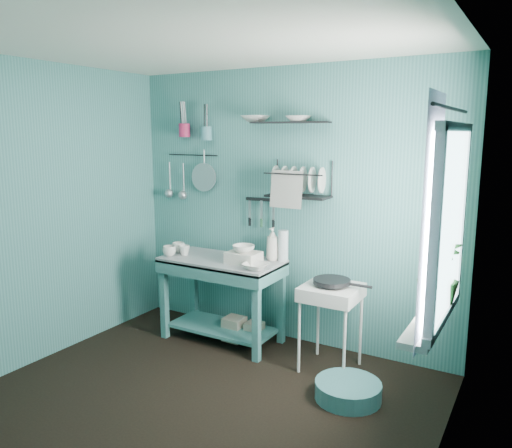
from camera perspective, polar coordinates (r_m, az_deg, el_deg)
The scene contains 35 objects.
floor at distance 3.77m, azimuth -7.67°, elevation -20.29°, with size 3.20×3.20×0.00m, color black.
ceiling at distance 3.30m, azimuth -8.77°, elevation 20.42°, with size 3.20×3.20×0.00m, color silver.
wall_back at distance 4.57m, azimuth 3.58°, elevation 1.93°, with size 3.20×3.20×0.00m, color #3B7A77.
wall_left at distance 4.48m, azimuth -24.45°, elevation 0.86°, with size 3.00×3.00×0.00m, color #3B7A77.
wall_right at distance 2.66m, azimuth 20.08°, elevation -4.80°, with size 3.00×3.00×0.00m, color #3B7A77.
work_counter at distance 4.69m, azimuth -3.90°, elevation -8.63°, with size 1.11×0.55×0.78m, color #377472.
mug_left at distance 4.73m, azimuth -9.88°, elevation -3.06°, with size 0.12×0.12×0.10m, color silver.
mug_mid at distance 4.74m, azimuth -8.18°, elevation -3.00°, with size 0.10×0.10×0.09m, color silver.
mug_right at distance 4.86m, azimuth -8.85°, elevation -2.67°, with size 0.12×0.12×0.10m, color silver.
wash_tub at distance 4.42m, azimuth -1.43°, elevation -3.84°, with size 0.28×0.22×0.10m, color beige.
tub_bowl at distance 4.40m, azimuth -1.43°, elevation -2.82°, with size 0.20×0.20×0.06m, color silver.
soap_bottle at distance 4.50m, azimuth 1.89°, elevation -2.28°, with size 0.12×0.12×0.30m, color beige.
water_bottle at distance 4.47m, azimuth 3.13°, elevation -2.49°, with size 0.09×0.09×0.28m, color silver.
counter_bowl at distance 4.22m, azimuth -0.04°, elevation -4.85°, with size 0.22×0.22×0.05m, color silver.
hotplate_stand at distance 4.20m, azimuth 8.51°, elevation -11.61°, with size 0.44×0.44×0.71m, color silver.
frying_pan at distance 4.07m, azimuth 8.66°, elevation -6.48°, with size 0.30×0.30×0.04m, color black.
knife_strip at distance 4.65m, azimuth 0.68°, elevation 2.82°, with size 0.32×0.02×0.03m, color black.
dish_rack at distance 4.34m, azimuth 4.86°, elevation 5.14°, with size 0.55×0.24×0.32m, color black.
upper_shelf at distance 4.40m, azimuth 3.99°, elevation 11.51°, with size 0.70×0.18×0.01m, color black.
shelf_bowl_left at distance 4.56m, azimuth -0.06°, elevation 11.80°, with size 0.23×0.23×0.06m, color silver.
shelf_bowl_right at distance 4.37m, azimuth 4.87°, elevation 12.61°, with size 0.20×0.20×0.05m, color silver.
utensil_cup_magenta at distance 5.05m, azimuth -8.19°, elevation 10.56°, with size 0.11×0.11×0.13m, color #B82250.
utensil_cup_teal at distance 4.89m, azimuth -5.69°, elevation 10.26°, with size 0.11×0.11×0.13m, color teal.
colander at distance 4.96m, azimuth -5.98°, elevation 5.34°, with size 0.28×0.28×0.03m, color #A7AAAF.
ladle_outer at distance 5.25m, azimuth -9.83°, elevation 5.34°, with size 0.01×0.01×0.30m, color #A7AAAF.
ladle_inner at distance 5.13m, azimuth -8.28°, elevation 5.20°, with size 0.01×0.01×0.30m, color #A7AAAF.
hook_rail at distance 5.06m, azimuth -7.26°, elevation 7.82°, with size 0.01×0.01×0.60m, color black.
window_glass at distance 3.06m, azimuth 21.51°, elevation -0.07°, with size 1.10×1.10×0.00m, color white.
windowsill at distance 3.23m, azimuth 19.30°, elevation -10.29°, with size 0.16×0.95×0.04m, color silver.
curtain at distance 2.77m, azimuth 19.28°, elevation 0.10°, with size 1.35×1.35×0.00m, color silver.
curtain_rod at distance 3.03m, azimuth 21.48°, elevation 12.19°, with size 0.02×0.02×1.05m, color black.
potted_plant at distance 3.32m, azimuth 20.11°, elevation -5.31°, with size 0.25×0.25×0.45m, color #295B24.
storage_tin_large at distance 4.78m, azimuth -2.50°, elevation -11.87°, with size 0.18×0.18×0.22m, color gray.
storage_tin_small at distance 4.71m, azimuth -0.20°, elevation -12.34°, with size 0.15×0.15×0.20m, color gray.
floor_basin at distance 3.89m, azimuth 10.47°, elevation -18.21°, with size 0.48×0.48×0.13m, color teal.
Camera 1 is at (2.03, -2.54, 1.91)m, focal length 35.00 mm.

